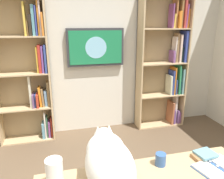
% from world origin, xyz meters
% --- Properties ---
extents(wall_back, '(4.52, 0.06, 2.70)m').
position_xyz_m(wall_back, '(0.00, -2.23, 1.35)').
color(wall_back, silver).
rests_on(wall_back, ground).
extents(bookshelf_left, '(0.83, 0.28, 2.24)m').
position_xyz_m(bookshelf_left, '(-1.22, -2.06, 1.12)').
color(bookshelf_left, tan).
rests_on(bookshelf_left, ground).
extents(bookshelf_right, '(0.79, 0.28, 2.12)m').
position_xyz_m(bookshelf_right, '(1.02, -2.06, 1.08)').
color(bookshelf_right, tan).
rests_on(bookshelf_right, ground).
extents(wall_mounted_tv, '(0.90, 0.07, 0.59)m').
position_xyz_m(wall_mounted_tv, '(0.00, -2.15, 1.40)').
color(wall_mounted_tv, '#333338').
extents(cat, '(0.31, 0.67, 0.36)m').
position_xyz_m(cat, '(0.33, 0.12, 0.91)').
color(cat, white).
rests_on(cat, desk).
extents(open_binder, '(0.37, 0.29, 0.02)m').
position_xyz_m(open_binder, '(-0.49, 0.16, 0.74)').
color(open_binder, '#335999').
rests_on(open_binder, desk).
extents(paper_towel_roll, '(0.11, 0.11, 0.22)m').
position_xyz_m(paper_towel_roll, '(0.68, 0.09, 0.85)').
color(paper_towel_roll, white).
rests_on(paper_towel_roll, desk).
extents(coffee_mug, '(0.08, 0.08, 0.10)m').
position_xyz_m(coffee_mug, '(-0.10, 0.01, 0.78)').
color(coffee_mug, '#335999').
rests_on(coffee_mug, desk).
extents(desk_book_stack, '(0.20, 0.16, 0.05)m').
position_xyz_m(desk_book_stack, '(-0.49, 0.02, 0.76)').
color(desk_book_stack, '#996B42').
rests_on(desk_book_stack, desk).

